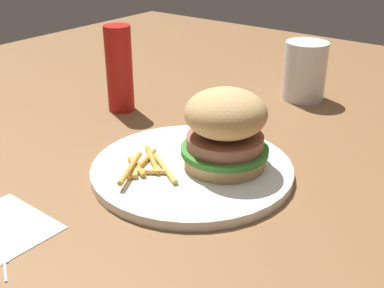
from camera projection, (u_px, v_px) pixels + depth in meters
ground_plane at (205, 171)px, 0.65m from camera, size 1.60×1.60×0.00m
plate at (192, 169)px, 0.64m from camera, size 0.26×0.26×0.01m
sandwich at (225, 129)px, 0.61m from camera, size 0.11×0.11×0.10m
fries_pile at (145, 166)px, 0.62m from camera, size 0.11×0.10×0.01m
drink_glass at (304, 74)px, 0.87m from camera, size 0.08×0.08×0.10m
ketchup_bottle at (119, 69)px, 0.81m from camera, size 0.04×0.04×0.14m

